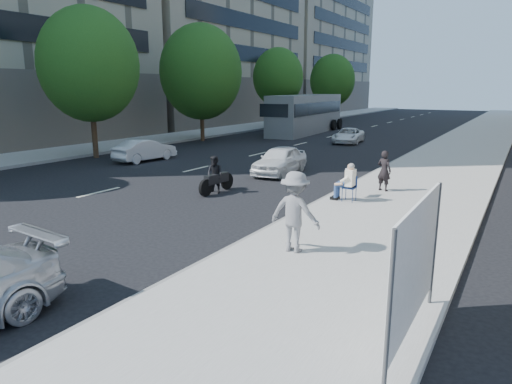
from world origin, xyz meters
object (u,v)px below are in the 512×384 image
Objects in this scene: pedestrian_woman at (384,171)px; bus at (306,114)px; motorcycle at (215,177)px; protest_banner at (415,264)px; white_sedan_far at (348,136)px; white_sedan_near at (280,160)px; white_sedan_mid at (145,150)px; seated_protester at (347,180)px; jogger at (295,212)px.

bus reaches higher than pedestrian_woman.
bus is (-7.03, 23.52, 1.00)m from motorcycle.
bus reaches higher than protest_banner.
pedestrian_woman is 0.39× the size of white_sedan_far.
pedestrian_woman is 5.59m from white_sedan_near.
protest_banner is 0.80× the size of white_sedan_far.
protest_banner is at bearing 150.61° from white_sedan_mid.
protest_banner is at bearing -35.64° from motorcycle.
bus reaches higher than white_sedan_mid.
white_sedan_near is at bearing -91.46° from white_sedan_far.
white_sedan_near is at bearing 90.82° from motorcycle.
white_sedan_near is (-5.30, 1.76, -0.26)m from pedestrian_woman.
white_sedan_far is 8.06m from bus.
bus is (-15.80, 30.73, 0.23)m from protest_banner.
protest_banner is at bearing -64.12° from seated_protester.
motorcycle is at bearing -77.02° from bus.
white_sedan_far is (-6.71, 22.61, -0.57)m from jogger.
white_sedan_mid is (-12.78, 3.61, -0.28)m from seated_protester.
jogger is 16.14m from white_sedan_mid.
white_sedan_near is at bearing 125.49° from protest_banner.
motorcycle is (7.89, -4.42, 0.04)m from white_sedan_mid.
white_sedan_mid is at bearing 154.52° from motorcycle.
seated_protester reaches higher than motorcycle.
white_sedan_mid reaches higher than white_sedan_far.
jogger is 0.50× the size of white_sedan_far.
white_sedan_far is 18.13m from motorcycle.
white_sedan_far is at bearing -49.75° from pedestrian_woman.
white_sedan_near reaches higher than white_sedan_mid.
white_sedan_far is at bearing 109.33° from seated_protester.
white_sedan_near reaches higher than white_sedan_far.
jogger is 30.73m from bus.
white_sedan_far is (-6.72, 15.09, -0.37)m from pedestrian_woman.
pedestrian_woman is 0.12× the size of bus.
pedestrian_woman is at bearing -62.17° from bus.
bus is (-5.85, 5.43, 1.10)m from white_sedan_far.
white_sedan_far is at bearing 91.75° from white_sedan_near.
white_sedan_mid is (-13.43, 1.42, -0.31)m from pedestrian_woman.
protest_banner is 0.85× the size of white_sedan_mid.
pedestrian_woman is 0.49× the size of protest_banner.
protest_banner is (3.89, -8.02, 0.53)m from seated_protester.
pedestrian_woman is 16.52m from white_sedan_far.
motorcycle is at bearing -170.57° from seated_protester.
seated_protester is 13.28m from white_sedan_mid.
jogger is at bearing -35.54° from motorcycle.
motorcycle is (1.18, -18.09, 0.10)m from white_sedan_far.
jogger is 1.26× the size of pedestrian_woman.
seated_protester is at bearing -78.21° from white_sedan_far.
bus is at bearing 129.58° from white_sedan_far.
seated_protester is 6.10m from white_sedan_near.
pedestrian_woman reaches higher than white_sedan_mid.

